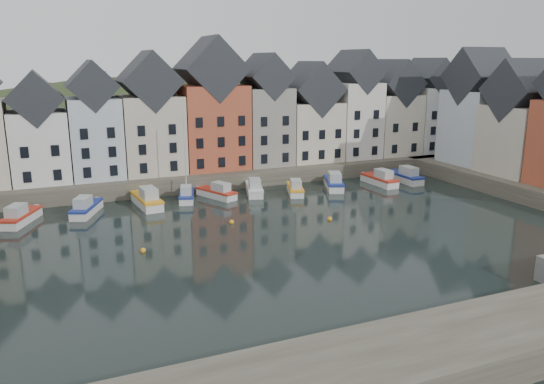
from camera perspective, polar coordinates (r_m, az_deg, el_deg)
ground at (r=50.06m, az=2.96°, el=-5.40°), size 260.00×260.00×0.00m
far_quay at (r=76.93m, az=-6.79°, el=2.23°), size 90.00×16.00×2.00m
hillside at (r=106.38m, az=-10.44°, el=-5.16°), size 153.60×70.40×64.00m
far_terrace at (r=74.78m, az=-4.15°, el=8.06°), size 72.37×8.16×17.78m
right_terrace at (r=76.32m, az=25.48°, el=6.89°), size 8.30×24.25×16.36m
mooring_buoys at (r=53.22m, az=-3.44°, el=-4.04°), size 20.50×5.50×0.50m
boat_a at (r=61.34m, az=-25.44°, el=-2.42°), size 4.21×6.37×2.35m
boat_b at (r=62.05m, az=-19.38°, el=-1.65°), size 4.13×6.43×2.37m
boat_c at (r=63.26m, az=-13.28°, el=-0.84°), size 2.80×7.14×2.68m
boat_d at (r=65.15m, az=-9.19°, el=-0.31°), size 3.13×5.82×10.63m
boat_e at (r=65.84m, az=-5.89°, el=-0.07°), size 4.07×6.04×2.24m
boat_f at (r=67.37m, az=-1.92°, el=0.35°), size 3.53×6.38×2.34m
boat_g at (r=67.59m, az=2.52°, el=0.35°), size 3.52×5.88×2.16m
boat_h at (r=70.75m, az=6.66°, el=0.98°), size 4.37×6.87×2.53m
boat_i at (r=73.86m, az=11.55°, el=1.33°), size 2.25×6.48×2.46m
boat_j at (r=76.38m, az=14.11°, el=1.62°), size 2.08×6.60×2.53m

